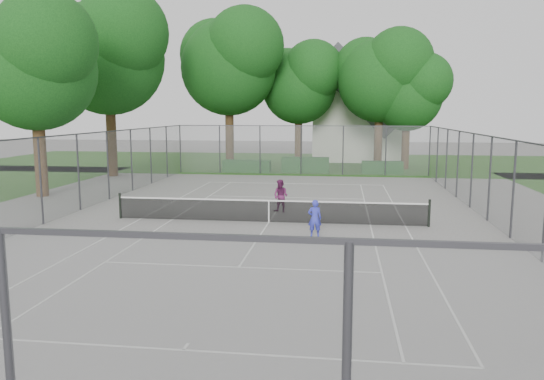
# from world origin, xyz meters

# --- Properties ---
(ground) EXTENTS (120.00, 120.00, 0.00)m
(ground) POSITION_xyz_m (0.00, 0.00, 0.00)
(ground) COLOR slate
(ground) RESTS_ON ground
(grass_far) EXTENTS (60.00, 20.00, 0.00)m
(grass_far) POSITION_xyz_m (0.00, 26.00, 0.00)
(grass_far) COLOR #234F16
(grass_far) RESTS_ON ground
(court_markings) EXTENTS (11.03, 23.83, 0.01)m
(court_markings) POSITION_xyz_m (0.00, 0.00, 0.01)
(court_markings) COLOR silver
(court_markings) RESTS_ON ground
(tennis_net) EXTENTS (12.87, 0.10, 1.10)m
(tennis_net) POSITION_xyz_m (0.00, 0.00, 0.51)
(tennis_net) COLOR black
(tennis_net) RESTS_ON ground
(perimeter_fence) EXTENTS (18.08, 34.08, 3.52)m
(perimeter_fence) POSITION_xyz_m (0.00, 0.00, 1.81)
(perimeter_fence) COLOR #38383D
(perimeter_fence) RESTS_ON ground
(tree_far_left) EXTENTS (8.68, 7.92, 12.47)m
(tree_far_left) POSITION_xyz_m (-5.97, 20.80, 8.57)
(tree_far_left) COLOR #3D2716
(tree_far_left) RESTS_ON ground
(tree_far_midleft) EXTENTS (7.17, 6.55, 10.31)m
(tree_far_midleft) POSITION_xyz_m (-0.67, 23.83, 7.08)
(tree_far_midleft) COLOR #3D2716
(tree_far_midleft) RESTS_ON ground
(tree_far_midright) EXTENTS (7.56, 6.90, 10.86)m
(tree_far_midright) POSITION_xyz_m (5.87, 21.86, 7.47)
(tree_far_midright) COLOR #3D2716
(tree_far_midright) RESTS_ON ground
(tree_far_right) EXTENTS (6.22, 5.68, 8.95)m
(tree_far_right) POSITION_xyz_m (7.95, 21.55, 6.14)
(tree_far_right) COLOR #3D2716
(tree_far_right) RESTS_ON ground
(tree_side_back) EXTENTS (8.84, 8.07, 12.71)m
(tree_side_back) POSITION_xyz_m (-12.99, 14.20, 8.74)
(tree_side_back) COLOR #3D2716
(tree_side_back) RESTS_ON ground
(tree_side_front) EXTENTS (7.28, 6.65, 10.47)m
(tree_side_front) POSITION_xyz_m (-12.94, 5.13, 7.19)
(tree_side_front) COLOR #3D2716
(tree_side_front) RESTS_ON ground
(hedge_left) EXTENTS (3.56, 1.07, 0.89)m
(hedge_left) POSITION_xyz_m (-4.17, 18.02, 0.44)
(hedge_left) COLOR #184B1A
(hedge_left) RESTS_ON ground
(hedge_mid) EXTENTS (3.52, 1.01, 1.11)m
(hedge_mid) POSITION_xyz_m (0.22, 18.48, 0.55)
(hedge_mid) COLOR #184B1A
(hedge_mid) RESTS_ON ground
(hedge_right) EXTENTS (2.96, 1.09, 0.89)m
(hedge_right) POSITION_xyz_m (5.88, 18.32, 0.44)
(hedge_right) COLOR #184B1A
(hedge_right) RESTS_ON ground
(house) EXTENTS (8.38, 6.49, 10.43)m
(house) POSITION_xyz_m (4.50, 29.15, 4.20)
(house) COLOR silver
(house) RESTS_ON ground
(girl_player) EXTENTS (0.53, 0.38, 1.36)m
(girl_player) POSITION_xyz_m (1.99, -2.26, 0.68)
(girl_player) COLOR #353AC7
(girl_player) RESTS_ON ground
(woman_player) EXTENTS (0.89, 0.81, 1.48)m
(woman_player) POSITION_xyz_m (0.23, 2.27, 0.74)
(woman_player) COLOR #682253
(woman_player) RESTS_ON ground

